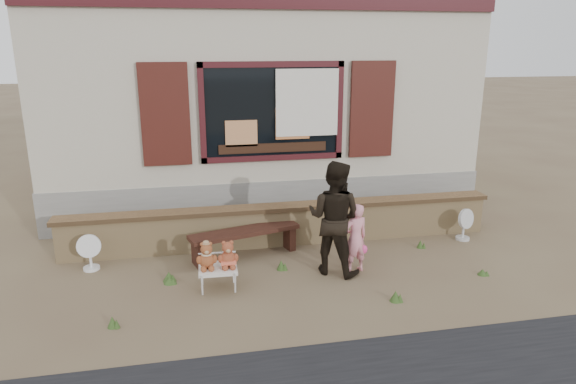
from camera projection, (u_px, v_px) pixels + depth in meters
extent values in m
plane|color=brown|center=(296.00, 268.00, 7.55)|extent=(80.00, 80.00, 0.00)
cube|color=#ACA18B|center=(253.00, 81.00, 11.12)|extent=(8.00, 5.00, 3.20)
cube|color=gray|center=(254.00, 171.00, 11.68)|extent=(8.04, 5.04, 0.80)
cube|color=black|center=(272.00, 112.00, 8.84)|extent=(2.30, 0.04, 1.50)
cube|color=#3E1216|center=(272.00, 64.00, 8.59)|extent=(2.50, 0.08, 0.10)
cube|color=#3E1216|center=(273.00, 158.00, 9.04)|extent=(2.50, 0.08, 0.10)
cube|color=#3E1216|center=(202.00, 114.00, 8.59)|extent=(0.10, 0.08, 1.70)
cube|color=#3E1216|center=(339.00, 110.00, 9.05)|extent=(0.10, 0.08, 1.70)
cube|color=#33140E|center=(165.00, 115.00, 8.47)|extent=(0.80, 0.07, 1.70)
cube|color=#33140E|center=(372.00, 110.00, 9.15)|extent=(0.80, 0.07, 1.70)
cube|color=silver|center=(307.00, 103.00, 8.84)|extent=(1.10, 0.02, 1.15)
cube|color=#3E1216|center=(271.00, 1.00, 8.34)|extent=(8.00, 0.12, 0.25)
cube|color=black|center=(273.00, 148.00, 8.98)|extent=(1.90, 0.06, 0.16)
cube|color=tan|center=(241.00, 133.00, 8.80)|extent=(0.55, 0.06, 0.45)
cube|color=#E08447|center=(292.00, 123.00, 8.93)|extent=(0.60, 0.06, 0.55)
cube|color=tan|center=(283.00, 226.00, 8.41)|extent=(7.00, 0.30, 0.60)
cube|color=brown|center=(283.00, 207.00, 8.32)|extent=(7.10, 0.36, 0.07)
cube|color=black|center=(245.00, 232.00, 7.86)|extent=(1.76, 0.82, 0.06)
cube|color=black|center=(198.00, 254.00, 7.59)|extent=(0.19, 0.34, 0.37)
cube|color=black|center=(288.00, 237.00, 8.25)|extent=(0.19, 0.34, 0.37)
cube|color=silver|center=(218.00, 269.00, 6.85)|extent=(0.52, 0.47, 0.04)
cylinder|color=silver|center=(202.00, 287.00, 6.67)|extent=(0.02, 0.02, 0.27)
cylinder|color=silver|center=(235.00, 284.00, 6.74)|extent=(0.02, 0.02, 0.27)
cylinder|color=silver|center=(202.00, 274.00, 7.04)|extent=(0.02, 0.02, 0.27)
cylinder|color=silver|center=(233.00, 272.00, 7.11)|extent=(0.02, 0.02, 0.27)
imported|color=pink|center=(355.00, 238.00, 7.33)|extent=(0.42, 0.32, 1.02)
imported|color=black|center=(334.00, 218.00, 7.22)|extent=(1.01, 0.98, 1.64)
cylinder|color=white|center=(92.00, 268.00, 7.51)|extent=(0.23, 0.23, 0.04)
cylinder|color=white|center=(91.00, 259.00, 7.46)|extent=(0.04, 0.04, 0.30)
cylinder|color=white|center=(89.00, 245.00, 7.41)|extent=(0.35, 0.14, 0.34)
cylinder|color=silver|center=(462.00, 238.00, 8.66)|extent=(0.23, 0.23, 0.04)
cylinder|color=silver|center=(463.00, 230.00, 8.62)|extent=(0.04, 0.04, 0.29)
cylinder|color=silver|center=(464.00, 218.00, 8.56)|extent=(0.35, 0.23, 0.34)
cone|color=#345120|center=(395.00, 296.00, 6.57)|extent=(0.15, 0.15, 0.14)
cone|color=#345120|center=(482.00, 272.00, 7.32)|extent=(0.14, 0.14, 0.09)
cone|color=#345120|center=(169.00, 276.00, 7.13)|extent=(0.18, 0.18, 0.13)
cone|color=#345120|center=(112.00, 322.00, 5.96)|extent=(0.12, 0.12, 0.14)
cone|color=#345120|center=(281.00, 265.00, 7.49)|extent=(0.13, 0.13, 0.15)
cone|color=#345120|center=(170.00, 280.00, 7.07)|extent=(0.17, 0.17, 0.09)
cone|color=#345120|center=(420.00, 244.00, 8.29)|extent=(0.11, 0.11, 0.13)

